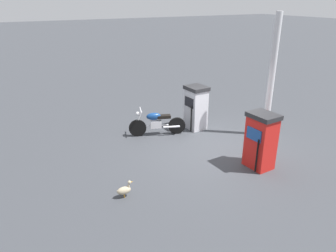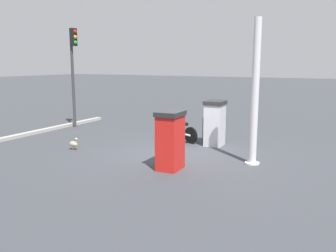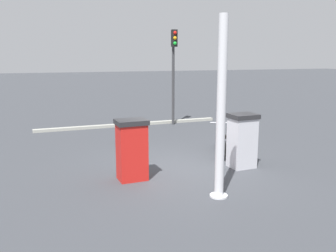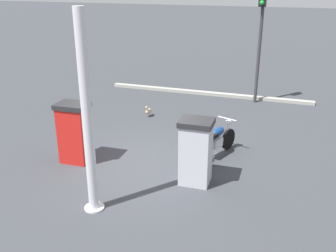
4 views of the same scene
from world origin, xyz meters
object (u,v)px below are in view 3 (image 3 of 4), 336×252
fuel_pump_near (242,140)px  wandering_duck (118,139)px  fuel_pump_far (132,149)px  canopy_support_pole (221,113)px  roadside_traffic_light (174,61)px  motorcycle_near_pump (220,140)px

fuel_pump_near → wandering_duck: (3.72, 2.75, -0.57)m
fuel_pump_far → canopy_support_pole: bearing=-138.6°
wandering_duck → fuel_pump_near: bearing=-143.5°
fuel_pump_near → fuel_pump_far: fuel_pump_far is taller
fuel_pump_near → roadside_traffic_light: 6.85m
fuel_pump_near → roadside_traffic_light: bearing=-3.2°
motorcycle_near_pump → wandering_duck: size_ratio=4.47×
motorcycle_near_pump → fuel_pump_far: bearing=114.5°
motorcycle_near_pump → wandering_duck: bearing=51.8°
fuel_pump_far → wandering_duck: fuel_pump_far is taller
roadside_traffic_light → fuel_pump_far: bearing=151.8°
fuel_pump_far → wandering_duck: bearing=-5.8°
fuel_pump_far → motorcycle_near_pump: bearing=-65.5°
fuel_pump_near → roadside_traffic_light: size_ratio=0.36×
fuel_pump_far → motorcycle_near_pump: fuel_pump_far is taller
fuel_pump_far → wandering_duck: size_ratio=3.79×
wandering_duck → canopy_support_pole: (-5.47, -1.16, 1.69)m
fuel_pump_near → roadside_traffic_light: roadside_traffic_light is taller
motorcycle_near_pump → canopy_support_pole: 3.91m
canopy_support_pole → motorcycle_near_pump: bearing=-27.8°
fuel_pump_near → wandering_duck: bearing=36.5°
wandering_duck → roadside_traffic_light: roadside_traffic_light is taller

